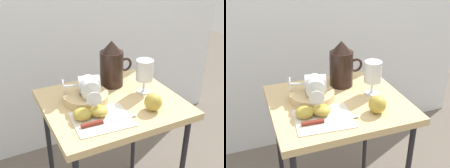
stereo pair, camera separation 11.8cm
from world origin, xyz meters
The scene contains 11 objects.
table centered at (0.00, 0.00, 0.60)m, with size 0.57×0.51×0.67m.
linen_napkin centered at (-0.10, -0.11, 0.67)m, with size 0.22×0.18×0.00m, color silver.
basket_tray centered at (-0.10, 0.05, 0.68)m, with size 0.19×0.19×0.04m, color tan.
pitcher centered at (0.07, 0.14, 0.76)m, with size 0.16×0.11×0.22m.
wine_glass_upright centered at (0.16, 0.01, 0.77)m, with size 0.08×0.08×0.15m.
wine_glass_tipped_near centered at (-0.09, 0.05, 0.74)m, with size 0.17×0.11×0.08m.
wine_glass_tipped_far centered at (-0.09, 0.02, 0.74)m, with size 0.10×0.16×0.08m.
apple_half_left centered at (-0.16, -0.08, 0.69)m, with size 0.07×0.07×0.04m, color #B29938.
apple_half_right centered at (-0.10, -0.09, 0.69)m, with size 0.07×0.07×0.04m, color #B29938.
apple_whole centered at (0.11, -0.14, 0.70)m, with size 0.07×0.07×0.07m, color #B29938.
knife centered at (-0.11, -0.14, 0.68)m, with size 0.22×0.03×0.01m.
Camera 2 is at (-0.36, -0.99, 1.27)m, focal length 45.48 mm.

